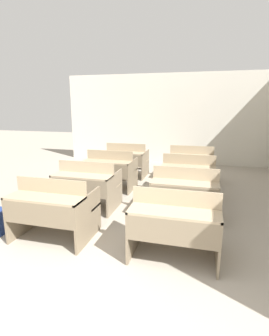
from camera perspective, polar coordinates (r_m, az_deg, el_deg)
The scene contains 9 objects.
wall_back at distance 8.56m, azimuth 6.40°, elevation 10.53°, with size 6.49×0.06×2.80m.
bench_front_left at distance 3.86m, azimuth -17.27°, elevation -8.27°, with size 1.05×0.80×0.87m.
bench_front_right at distance 3.30m, azimuth 8.84°, elevation -11.66°, with size 1.05×0.80×0.87m.
bench_second_left at distance 4.81m, azimuth -10.30°, elevation -3.55°, with size 1.05×0.80×0.87m.
bench_second_right at distance 4.39m, azimuth 10.89°, elevation -5.26°, with size 1.05×0.80×0.87m.
bench_third_left at distance 5.86m, azimuth -5.31°, elevation -0.29°, with size 1.05×0.80×0.87m.
bench_third_right at distance 5.49m, azimuth 11.62°, elevation -1.47°, with size 1.05×0.80×0.87m.
bench_back_left at distance 6.89m, azimuth -1.85°, elevation 1.87°, with size 1.05×0.80×0.87m.
bench_back_right at distance 6.64m, azimuth 12.23°, elevation 1.11°, with size 1.05×0.80×0.87m.
Camera 1 is at (1.30, -1.44, 1.84)m, focal length 28.00 mm.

